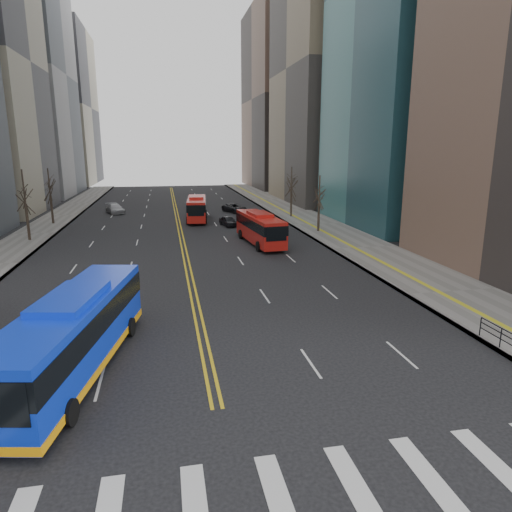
# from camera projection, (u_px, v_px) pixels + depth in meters

# --- Properties ---
(ground) EXTENTS (220.00, 220.00, 0.00)m
(ground) POSITION_uv_depth(u_px,v_px,m) (238.00, 508.00, 12.71)
(ground) COLOR black
(sidewalk_right) EXTENTS (7.00, 130.00, 0.15)m
(sidewalk_right) POSITION_uv_depth(u_px,v_px,m) (317.00, 224.00, 58.94)
(sidewalk_right) COLOR slate
(sidewalk_right) RESTS_ON ground
(sidewalk_left) EXTENTS (5.00, 130.00, 0.15)m
(sidewalk_left) POSITION_uv_depth(u_px,v_px,m) (35.00, 234.00, 52.46)
(sidewalk_left) COLOR slate
(sidewalk_left) RESTS_ON ground
(crosswalk) EXTENTS (26.70, 4.00, 0.01)m
(crosswalk) POSITION_uv_depth(u_px,v_px,m) (238.00, 508.00, 12.71)
(crosswalk) COLOR silver
(crosswalk) RESTS_ON ground
(centerline) EXTENTS (0.55, 100.00, 0.01)m
(centerline) POSITION_uv_depth(u_px,v_px,m) (177.00, 217.00, 65.16)
(centerline) COLOR gold
(centerline) RESTS_ON ground
(office_towers) EXTENTS (83.00, 134.00, 58.00)m
(office_towers) POSITION_uv_depth(u_px,v_px,m) (169.00, 56.00, 72.48)
(office_towers) COLOR gray
(office_towers) RESTS_ON ground
(street_trees) EXTENTS (35.20, 47.20, 7.60)m
(street_trees) POSITION_uv_depth(u_px,v_px,m) (105.00, 200.00, 43.15)
(street_trees) COLOR #2B231A
(street_trees) RESTS_ON ground
(blue_bus) EXTENTS (5.11, 12.81, 3.63)m
(blue_bus) POSITION_uv_depth(u_px,v_px,m) (74.00, 332.00, 19.96)
(blue_bus) COLOR #0E32DA
(blue_bus) RESTS_ON ground
(red_bus_near) EXTENTS (3.36, 10.48, 3.29)m
(red_bus_near) POSITION_uv_depth(u_px,v_px,m) (260.00, 227.00, 46.84)
(red_bus_near) COLOR red
(red_bus_near) RESTS_ON ground
(red_bus_far) EXTENTS (3.32, 10.58, 3.32)m
(red_bus_far) POSITION_uv_depth(u_px,v_px,m) (197.00, 207.00, 62.23)
(red_bus_far) COLOR red
(red_bus_far) RESTS_ON ground
(car_dark_mid) EXTENTS (2.30, 3.98, 1.27)m
(car_dark_mid) POSITION_uv_depth(u_px,v_px,m) (228.00, 221.00, 57.93)
(car_dark_mid) COLOR black
(car_dark_mid) RESTS_ON ground
(car_silver) EXTENTS (3.54, 5.35, 1.44)m
(car_silver) POSITION_uv_depth(u_px,v_px,m) (115.00, 209.00, 68.98)
(car_silver) COLOR #A1A1A7
(car_silver) RESTS_ON ground
(car_dark_far) EXTENTS (3.92, 5.29, 1.34)m
(car_dark_far) POSITION_uv_depth(u_px,v_px,m) (235.00, 208.00, 70.07)
(car_dark_far) COLOR black
(car_dark_far) RESTS_ON ground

